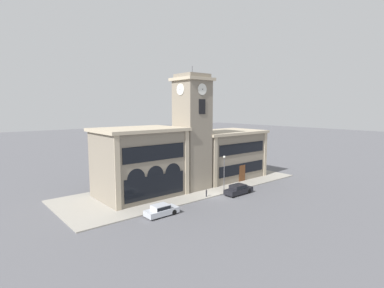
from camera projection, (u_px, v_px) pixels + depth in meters
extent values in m
plane|color=#56565B|center=(217.00, 196.00, 43.59)|extent=(300.00, 300.00, 0.00)
cube|color=gray|center=(187.00, 186.00, 48.77)|extent=(40.42, 13.65, 0.15)
cube|color=gray|center=(192.00, 136.00, 46.77)|extent=(4.50, 4.50, 16.89)
cube|color=tan|center=(192.00, 80.00, 45.71)|extent=(5.20, 5.20, 0.45)
cube|color=gray|center=(192.00, 76.00, 45.65)|extent=(4.14, 4.14, 0.60)
cylinder|color=#4C4C51|center=(192.00, 70.00, 45.54)|extent=(0.10, 0.10, 1.20)
cylinder|color=silver|center=(202.00, 89.00, 44.16)|extent=(1.69, 0.10, 1.69)
cylinder|color=black|center=(203.00, 89.00, 44.10)|extent=(0.14, 0.04, 0.14)
cylinder|color=silver|center=(180.00, 89.00, 44.44)|extent=(0.10, 1.69, 1.69)
cylinder|color=black|center=(180.00, 89.00, 44.39)|extent=(0.04, 0.14, 0.14)
cube|color=black|center=(202.00, 107.00, 44.48)|extent=(1.26, 0.10, 2.20)
cube|color=gray|center=(139.00, 164.00, 43.34)|extent=(11.68, 8.35, 9.53)
cube|color=tan|center=(139.00, 129.00, 42.73)|extent=(12.38, 9.05, 0.45)
cube|color=tan|center=(118.00, 174.00, 36.61)|extent=(0.70, 0.16, 9.53)
cube|color=tan|center=(187.00, 163.00, 43.62)|extent=(0.70, 0.16, 9.53)
cube|color=black|center=(155.00, 153.00, 39.87)|extent=(9.58, 0.10, 2.10)
cube|color=black|center=(156.00, 186.00, 40.43)|extent=(9.34, 0.10, 3.05)
cylinder|color=black|center=(136.00, 179.00, 38.38)|extent=(2.57, 0.06, 2.57)
cylinder|color=black|center=(156.00, 175.00, 40.24)|extent=(2.57, 0.06, 2.57)
cylinder|color=black|center=(173.00, 172.00, 42.10)|extent=(2.57, 0.06, 2.57)
cube|color=gray|center=(225.00, 156.00, 54.75)|extent=(13.66, 8.35, 8.21)
cube|color=tan|center=(225.00, 132.00, 54.22)|extent=(14.36, 9.05, 0.45)
cube|color=tan|center=(216.00, 163.00, 47.40)|extent=(0.70, 0.16, 8.21)
cube|color=tan|center=(265.00, 155.00, 55.67)|extent=(0.70, 0.16, 8.21)
cube|color=black|center=(243.00, 148.00, 51.33)|extent=(11.20, 0.10, 1.81)
cube|color=#5B3319|center=(242.00, 174.00, 51.86)|extent=(1.50, 0.12, 2.96)
cube|color=black|center=(242.00, 168.00, 51.76)|extent=(11.20, 0.10, 1.84)
cube|color=#B2B7C1|center=(162.00, 211.00, 35.80)|extent=(4.12, 1.73, 0.67)
cube|color=#B2B7C1|center=(160.00, 207.00, 35.63)|extent=(1.98, 1.55, 0.51)
cube|color=black|center=(160.00, 207.00, 35.63)|extent=(1.90, 1.58, 0.38)
cylinder|color=black|center=(167.00, 209.00, 37.21)|extent=(0.66, 0.22, 0.66)
cylinder|color=black|center=(174.00, 212.00, 36.07)|extent=(0.66, 0.22, 0.66)
cylinder|color=black|center=(149.00, 214.00, 35.58)|extent=(0.66, 0.22, 0.66)
cylinder|color=black|center=(156.00, 217.00, 34.44)|extent=(0.66, 0.22, 0.66)
cube|color=black|center=(239.00, 191.00, 44.62)|extent=(4.69, 1.78, 0.71)
cube|color=black|center=(238.00, 187.00, 44.43)|extent=(2.25, 1.59, 0.57)
cube|color=black|center=(238.00, 187.00, 44.43)|extent=(2.16, 1.63, 0.43)
cylinder|color=black|center=(241.00, 189.00, 46.16)|extent=(0.70, 0.22, 0.70)
cylinder|color=black|center=(249.00, 191.00, 44.98)|extent=(0.70, 0.22, 0.70)
cylinder|color=black|center=(228.00, 192.00, 44.31)|extent=(0.70, 0.22, 0.70)
cylinder|color=black|center=(236.00, 195.00, 43.14)|extent=(0.70, 0.22, 0.70)
cylinder|color=#4C4C51|center=(224.00, 175.00, 44.86)|extent=(0.12, 0.12, 5.22)
sphere|color=silver|center=(224.00, 157.00, 44.52)|extent=(0.36, 0.36, 0.36)
cylinder|color=black|center=(206.00, 194.00, 42.89)|extent=(0.18, 0.18, 0.90)
sphere|color=black|center=(206.00, 190.00, 42.82)|extent=(0.16, 0.16, 0.16)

